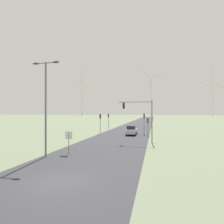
{
  "coord_description": "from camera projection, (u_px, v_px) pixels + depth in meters",
  "views": [
    {
      "loc": [
        5.98,
        -9.91,
        4.39
      ],
      "look_at": [
        0.0,
        14.47,
        4.44
      ],
      "focal_mm": 28.0,
      "sensor_mm": 36.0,
      "label": 1
    }
  ],
  "objects": [
    {
      "name": "wind_turbine_center",
      "position": [
        212.0,
        94.0,
        247.02
      ],
      "size": [
        34.94,
        9.47,
        69.0
      ],
      "color": "white",
      "rests_on": "ground"
    },
    {
      "name": "car_approaching",
      "position": [
        132.0,
        130.0,
        33.97
      ],
      "size": [
        1.88,
        4.11,
        1.83
      ],
      "color": "#B7BCC1",
      "rests_on": "ground"
    },
    {
      "name": "ground_plane",
      "position": [
        58.0,
        182.0,
        11.04
      ],
      "size": [
        600.0,
        600.0,
        0.0
      ],
      "primitive_type": "plane",
      "color": "#667056"
    },
    {
      "name": "streetlamp",
      "position": [
        46.0,
        97.0,
        17.23
      ],
      "size": [
        2.96,
        0.32,
        9.38
      ],
      "color": "slate",
      "rests_on": "ground"
    },
    {
      "name": "wind_turbine_far_left",
      "position": [
        82.0,
        94.0,
        245.58
      ],
      "size": [
        29.43,
        8.7,
        67.13
      ],
      "color": "white",
      "rests_on": "ground"
    },
    {
      "name": "road_surface",
      "position": [
        136.0,
        126.0,
        57.66
      ],
      "size": [
        10.0,
        240.0,
        0.01
      ],
      "color": "#2D2D33",
      "rests_on": "ground"
    },
    {
      "name": "wind_turbine_left",
      "position": [
        151.0,
        92.0,
        245.93
      ],
      "size": [
        34.26,
        12.24,
        67.74
      ],
      "color": "white",
      "rests_on": "ground"
    },
    {
      "name": "traffic_light_mast_overhead",
      "position": [
        140.0,
        112.0,
        25.35
      ],
      "size": [
        4.9,
        0.34,
        6.18
      ],
      "color": "slate",
      "rests_on": "ground"
    },
    {
      "name": "traffic_light_post_near_left",
      "position": [
        100.0,
        119.0,
        36.03
      ],
      "size": [
        0.28,
        0.34,
        4.01
      ],
      "color": "slate",
      "rests_on": "ground"
    },
    {
      "name": "stop_sign_near",
      "position": [
        69.0,
        138.0,
        18.45
      ],
      "size": [
        0.81,
        0.07,
        2.37
      ],
      "color": "slate",
      "rests_on": "ground"
    },
    {
      "name": "traffic_light_post_near_right",
      "position": [
        148.0,
        123.0,
        33.48
      ],
      "size": [
        0.28,
        0.34,
        3.24
      ],
      "color": "slate",
      "rests_on": "ground"
    },
    {
      "name": "traffic_light_post_mid_right",
      "position": [
        144.0,
        119.0,
        35.49
      ],
      "size": [
        0.28,
        0.34,
        4.15
      ],
      "color": "slate",
      "rests_on": "ground"
    },
    {
      "name": "traffic_light_post_mid_left",
      "position": [
        108.0,
        118.0,
        45.53
      ],
      "size": [
        0.28,
        0.33,
        3.98
      ],
      "color": "slate",
      "rests_on": "ground"
    }
  ]
}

